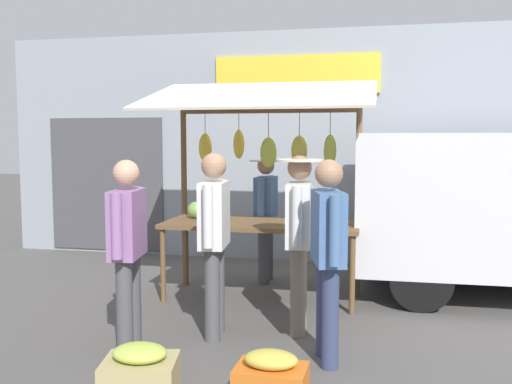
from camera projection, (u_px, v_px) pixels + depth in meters
name	position (u px, v px, depth m)	size (l,w,h in m)	color
ground_plane	(261.00, 298.00, 6.51)	(40.00, 40.00, 0.00)	#514F4C
street_backdrop	(287.00, 147.00, 8.50)	(9.00, 0.30, 3.40)	#8C939E
market_stall	(261.00, 163.00, 6.41)	(2.50, 1.46, 2.50)	brown
vendor_with_sunhat	(266.00, 209.00, 7.17)	(0.41, 0.69, 1.59)	#4C4C51
shopper_with_shopping_bag	(328.00, 246.00, 4.57)	(0.34, 0.69, 1.66)	navy
shopper_in_grey_tee	(128.00, 241.00, 4.84)	(0.30, 0.69, 1.64)	#4C4C51
shopper_in_striped_shirt	(299.00, 228.00, 5.29)	(0.43, 0.71, 1.67)	#726656
shopper_with_ponytail	(214.00, 230.00, 5.18)	(0.28, 0.71, 1.69)	#4C4C51
produce_crate_side	(140.00, 374.00, 3.97)	(0.58, 0.50, 0.39)	tan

